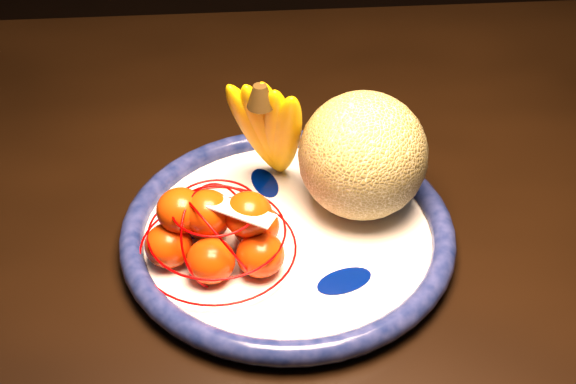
{
  "coord_description": "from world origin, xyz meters",
  "views": [
    {
      "loc": [
        0.14,
        -0.77,
        1.45
      ],
      "look_at": [
        0.11,
        -0.06,
        0.87
      ],
      "focal_mm": 50.0,
      "sensor_mm": 36.0,
      "label": 1
    }
  ],
  "objects_px": {
    "banana_bunch": "(271,126)",
    "mandarin_bag": "(217,231)",
    "dining_table": "(125,236)",
    "cantaloupe": "(363,156)",
    "fruit_bowl": "(288,233)"
  },
  "relations": [
    {
      "from": "dining_table",
      "to": "banana_bunch",
      "type": "bearing_deg",
      "value": -8.24
    },
    {
      "from": "fruit_bowl",
      "to": "mandarin_bag",
      "type": "bearing_deg",
      "value": -152.39
    },
    {
      "from": "mandarin_bag",
      "to": "dining_table",
      "type": "bearing_deg",
      "value": 137.69
    },
    {
      "from": "dining_table",
      "to": "fruit_bowl",
      "type": "bearing_deg",
      "value": -29.34
    },
    {
      "from": "banana_bunch",
      "to": "dining_table",
      "type": "bearing_deg",
      "value": -164.75
    },
    {
      "from": "fruit_bowl",
      "to": "cantaloupe",
      "type": "distance_m",
      "value": 0.13
    },
    {
      "from": "banana_bunch",
      "to": "mandarin_bag",
      "type": "distance_m",
      "value": 0.15
    },
    {
      "from": "dining_table",
      "to": "cantaloupe",
      "type": "bearing_deg",
      "value": -13.94
    },
    {
      "from": "banana_bunch",
      "to": "cantaloupe",
      "type": "bearing_deg",
      "value": -0.6
    },
    {
      "from": "dining_table",
      "to": "mandarin_bag",
      "type": "height_order",
      "value": "mandarin_bag"
    },
    {
      "from": "dining_table",
      "to": "banana_bunch",
      "type": "height_order",
      "value": "banana_bunch"
    },
    {
      "from": "dining_table",
      "to": "fruit_bowl",
      "type": "xyz_separation_m",
      "value": [
        0.22,
        -0.09,
        0.1
      ]
    },
    {
      "from": "fruit_bowl",
      "to": "cantaloupe",
      "type": "height_order",
      "value": "cantaloupe"
    },
    {
      "from": "dining_table",
      "to": "mandarin_bag",
      "type": "distance_m",
      "value": 0.24
    },
    {
      "from": "fruit_bowl",
      "to": "banana_bunch",
      "type": "xyz_separation_m",
      "value": [
        -0.02,
        0.09,
        0.09
      ]
    }
  ]
}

